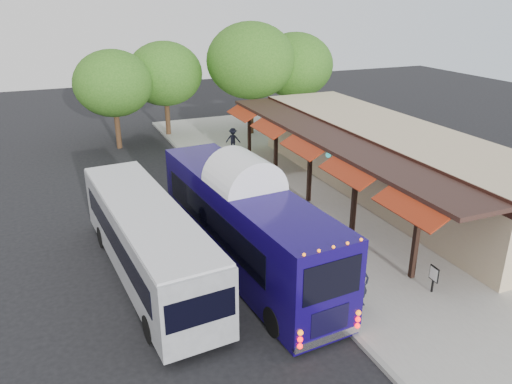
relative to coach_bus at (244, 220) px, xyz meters
name	(u,v)px	position (x,y,z in m)	size (l,w,h in m)	color
ground	(273,253)	(1.45, 0.46, -1.96)	(90.00, 90.00, 0.00)	black
sidewalk	(329,200)	(6.45, 4.46, -1.89)	(10.00, 40.00, 0.15)	#9E9B93
curb	(240,215)	(1.50, 4.46, -1.89)	(0.20, 40.00, 0.16)	gray
station_shelter	(386,159)	(9.83, 4.46, -0.12)	(8.15, 20.00, 3.60)	tan
coach_bus	(244,220)	(0.00, 0.00, 0.00)	(3.35, 11.56, 3.65)	#130754
city_bus	(147,238)	(-3.62, 0.65, -0.36)	(3.25, 10.93, 2.89)	gray
ped_a	(361,286)	(2.52, -4.24, -1.05)	(0.56, 0.37, 1.53)	black
ped_b	(243,187)	(2.05, 5.42, -0.86)	(0.92, 0.72, 1.90)	black
ped_c	(262,188)	(3.01, 5.29, -1.00)	(0.96, 0.40, 1.63)	black
ped_d	(233,139)	(4.85, 14.46, -1.05)	(0.98, 0.57, 1.52)	black
sign_board	(434,275)	(5.33, -4.54, -1.13)	(0.07, 0.46, 1.01)	black
tree_left	(165,74)	(1.82, 20.34, 2.66)	(5.42, 5.42, 6.94)	#382314
tree_mid	(251,61)	(7.69, 18.19, 3.55)	(6.45, 6.45, 8.26)	#382314
tree_right	(295,65)	(11.58, 18.76, 2.97)	(5.77, 5.77, 7.39)	#382314
tree_far	(113,83)	(-2.11, 18.49, 2.49)	(5.22, 5.22, 6.68)	#382314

